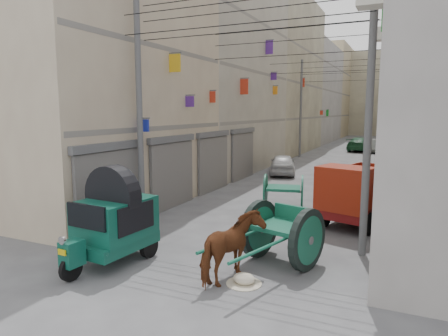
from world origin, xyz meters
The scene contains 16 objects.
ground centered at (0.00, 0.00, 0.00)m, with size 140.00×140.00×0.00m, color #48484A.
building_row_left centered at (-8.00, 34.13, 6.46)m, with size 8.00×62.00×14.00m.
end_cap_building centered at (0.00, 66.00, 6.50)m, with size 22.00×10.00×13.00m, color #B3AD8D.
shutters_left centered at (-3.92, 10.38, 1.49)m, with size 0.18×14.40×2.88m.
signboards centered at (-0.01, 21.66, 3.43)m, with size 8.22×40.52×5.67m.
utility_poles centered at (0.00, 17.00, 4.00)m, with size 7.40×22.20×8.00m.
overhead_cables centered at (0.00, 14.40, 6.77)m, with size 7.40×22.52×1.12m.
auto_rickshaw centered at (-2.15, 2.81, 1.12)m, with size 1.69×2.75×1.90m.
tonga_cart centered at (1.80, 4.49, 0.80)m, with size 2.17×3.61×1.53m.
mini_truck centered at (3.08, 8.81, 1.01)m, with size 2.65×4.05×2.10m.
second_cart centered at (0.17, 10.23, 0.72)m, with size 1.79×1.65×1.35m.
feed_sack centered at (1.39, 2.93, 0.12)m, with size 0.50×0.40×0.25m, color beige.
horse centered at (1.06, 3.00, 0.77)m, with size 0.83×1.83×1.54m, color maroon.
distant_car_white centered at (-2.29, 18.48, 0.63)m, with size 1.49×3.70×1.26m, color #B2B2B2.
distant_car_grey centered at (2.01, 34.71, 0.59)m, with size 1.26×3.61×1.19m, color #4C514D.
distant_car_green centered at (0.55, 35.57, 0.66)m, with size 1.86×4.58×1.33m, color #1B512E.
Camera 1 is at (4.52, -4.98, 3.85)m, focal length 32.00 mm.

